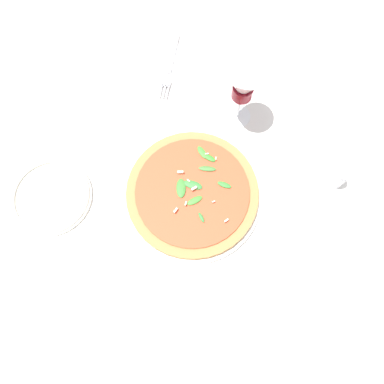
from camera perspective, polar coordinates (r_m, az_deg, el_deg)
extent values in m
plane|color=silver|center=(0.90, -0.51, -0.98)|extent=(6.00, 6.00, 0.00)
cylinder|color=silver|center=(0.90, 0.00, -0.47)|extent=(0.33, 0.33, 0.01)
cylinder|color=#AD7542|center=(0.88, 0.00, -0.18)|extent=(0.31, 0.31, 0.02)
cylinder|color=#C64728|center=(0.87, 0.00, 0.06)|extent=(0.27, 0.27, 0.01)
ellipsoid|color=#33762E|center=(0.87, 4.90, 1.11)|extent=(0.03, 0.04, 0.01)
ellipsoid|color=#347332|center=(0.85, 1.38, -3.89)|extent=(0.03, 0.02, 0.01)
ellipsoid|color=#3C7D2E|center=(0.90, 1.51, 6.07)|extent=(0.04, 0.03, 0.01)
ellipsoid|color=#3E7032|center=(0.88, 2.30, 3.57)|extent=(0.02, 0.04, 0.01)
ellipsoid|color=#347D28|center=(0.90, 2.55, 5.28)|extent=(0.03, 0.04, 0.01)
ellipsoid|color=#37732D|center=(0.87, -1.75, 0.60)|extent=(0.05, 0.02, 0.01)
ellipsoid|color=#337432|center=(0.87, 0.07, 1.10)|extent=(0.03, 0.05, 0.01)
ellipsoid|color=#3D7D2E|center=(0.86, 0.36, -1.30)|extent=(0.03, 0.04, 0.01)
cube|color=beige|center=(0.85, -1.01, -1.79)|extent=(0.01, 0.01, 0.01)
cube|color=beige|center=(0.87, -0.44, 1.73)|extent=(0.01, 0.01, 0.00)
cube|color=beige|center=(0.89, 3.61, 5.12)|extent=(0.01, 0.00, 0.00)
cube|color=beige|center=(0.86, 0.28, 0.54)|extent=(0.01, 0.01, 0.01)
cube|color=beige|center=(0.87, -1.85, 3.04)|extent=(0.00, 0.01, 0.01)
cube|color=beige|center=(0.84, 5.19, -4.35)|extent=(0.01, 0.01, 0.01)
cube|color=beige|center=(0.85, -2.58, -2.82)|extent=(0.01, 0.01, 0.01)
cube|color=beige|center=(0.85, 3.24, -1.48)|extent=(0.00, 0.01, 0.00)
cube|color=beige|center=(0.89, 2.22, 5.82)|extent=(0.00, 0.01, 0.00)
cylinder|color=white|center=(0.99, 6.81, 11.46)|extent=(0.07, 0.07, 0.00)
cylinder|color=white|center=(0.95, 7.13, 12.82)|extent=(0.01, 0.01, 0.09)
cone|color=white|center=(0.87, 7.88, 15.92)|extent=(0.09, 0.09, 0.10)
cylinder|color=maroon|center=(0.90, 7.64, 14.94)|extent=(0.05, 0.05, 0.03)
cube|color=white|center=(1.07, -3.26, 18.95)|extent=(0.13, 0.09, 0.01)
cube|color=silver|center=(1.09, -2.95, 20.38)|extent=(0.13, 0.04, 0.00)
cube|color=silver|center=(1.03, -4.00, 16.26)|extent=(0.03, 0.03, 0.00)
cube|color=silver|center=(1.02, -4.82, 15.05)|extent=(0.04, 0.01, 0.00)
cube|color=silver|center=(1.02, -4.31, 14.99)|extent=(0.04, 0.01, 0.00)
cube|color=silver|center=(1.02, -3.79, 14.92)|extent=(0.04, 0.01, 0.00)
cylinder|color=silver|center=(0.96, -20.63, -0.70)|extent=(0.19, 0.19, 0.01)
torus|color=silver|center=(0.95, -20.79, -0.56)|extent=(0.19, 0.19, 0.01)
cylinder|color=silver|center=(0.95, 21.34, 1.87)|extent=(0.03, 0.03, 0.06)
cylinder|color=#B7B7BF|center=(0.92, 22.06, 2.57)|extent=(0.03, 0.03, 0.01)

